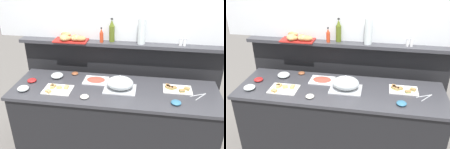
% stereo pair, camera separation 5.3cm
% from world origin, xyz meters
% --- Properties ---
extents(ground_plane, '(12.00, 12.00, 0.00)m').
position_xyz_m(ground_plane, '(0.00, 0.60, 0.00)').
color(ground_plane, slate).
extents(buffet_counter, '(2.22, 0.70, 0.91)m').
position_xyz_m(buffet_counter, '(0.00, 0.00, 0.46)').
color(buffet_counter, black).
rests_on(buffet_counter, ground_plane).
extents(back_ledge_unit, '(2.45, 0.22, 1.29)m').
position_xyz_m(back_ledge_unit, '(0.00, 0.53, 0.67)').
color(back_ledge_unit, black).
rests_on(back_ledge_unit, ground_plane).
extents(sandwich_platter_rear, '(0.30, 0.19, 0.04)m').
position_xyz_m(sandwich_platter_rear, '(0.66, 0.09, 0.93)').
color(sandwich_platter_rear, white).
rests_on(sandwich_platter_rear, buffet_counter).
extents(sandwich_platter_front, '(0.30, 0.22, 0.04)m').
position_xyz_m(sandwich_platter_front, '(-0.60, -0.11, 0.93)').
color(sandwich_platter_front, white).
rests_on(sandwich_platter_front, buffet_counter).
extents(cold_cuts_platter, '(0.27, 0.21, 0.02)m').
position_xyz_m(cold_cuts_platter, '(-0.23, 0.15, 0.92)').
color(cold_cuts_platter, silver).
rests_on(cold_cuts_platter, buffet_counter).
extents(serving_cloche, '(0.34, 0.24, 0.17)m').
position_xyz_m(serving_cloche, '(0.06, -0.00, 0.99)').
color(serving_cloche, '#B7BABF').
rests_on(serving_cloche, buffet_counter).
extents(glass_bowl_large, '(0.14, 0.14, 0.06)m').
position_xyz_m(glass_bowl_large, '(-0.70, 0.17, 0.94)').
color(glass_bowl_large, silver).
rests_on(glass_bowl_large, buffet_counter).
extents(glass_bowl_medium, '(0.12, 0.12, 0.05)m').
position_xyz_m(glass_bowl_medium, '(-0.95, -0.17, 0.94)').
color(glass_bowl_medium, silver).
rests_on(glass_bowl_medium, buffet_counter).
extents(condiment_bowl_red, '(0.10, 0.10, 0.04)m').
position_xyz_m(condiment_bowl_red, '(-0.95, 0.02, 0.93)').
color(condiment_bowl_red, red).
rests_on(condiment_bowl_red, buffet_counter).
extents(condiment_bowl_cream, '(0.08, 0.08, 0.03)m').
position_xyz_m(condiment_bowl_cream, '(-0.52, 0.28, 0.93)').
color(condiment_bowl_cream, brown).
rests_on(condiment_bowl_cream, buffet_counter).
extents(condiment_bowl_teal, '(0.10, 0.10, 0.03)m').
position_xyz_m(condiment_bowl_teal, '(0.63, -0.19, 0.93)').
color(condiment_bowl_teal, teal).
rests_on(condiment_bowl_teal, buffet_counter).
extents(condiment_bowl_dark, '(0.09, 0.09, 0.03)m').
position_xyz_m(condiment_bowl_dark, '(-0.27, -0.22, 0.93)').
color(condiment_bowl_dark, silver).
rests_on(condiment_bowl_dark, buffet_counter).
extents(serving_tongs, '(0.17, 0.15, 0.01)m').
position_xyz_m(serving_tongs, '(0.88, -0.01, 0.92)').
color(serving_tongs, '#B7BABF').
rests_on(serving_tongs, buffet_counter).
extents(hot_sauce_bottle, '(0.04, 0.04, 0.18)m').
position_xyz_m(hot_sauce_bottle, '(-0.21, 0.43, 1.36)').
color(hot_sauce_bottle, red).
rests_on(hot_sauce_bottle, back_ledge_unit).
extents(olive_oil_bottle, '(0.06, 0.06, 0.28)m').
position_xyz_m(olive_oil_bottle, '(-0.10, 0.48, 1.41)').
color(olive_oil_bottle, '#56661E').
rests_on(olive_oil_bottle, back_ledge_unit).
extents(salt_shaker, '(0.03, 0.03, 0.09)m').
position_xyz_m(salt_shaker, '(0.69, 0.45, 1.33)').
color(salt_shaker, white).
rests_on(salt_shaker, back_ledge_unit).
extents(pepper_shaker, '(0.03, 0.03, 0.09)m').
position_xyz_m(pepper_shaker, '(0.73, 0.45, 1.33)').
color(pepper_shaker, white).
rests_on(pepper_shaker, back_ledge_unit).
extents(bread_basket, '(0.40, 0.29, 0.08)m').
position_xyz_m(bread_basket, '(-0.59, 0.43, 1.32)').
color(bread_basket, '#B2231E').
rests_on(bread_basket, back_ledge_unit).
extents(water_carafe, '(0.09, 0.09, 0.30)m').
position_xyz_m(water_carafe, '(0.25, 0.45, 1.43)').
color(water_carafe, silver).
rests_on(water_carafe, back_ledge_unit).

